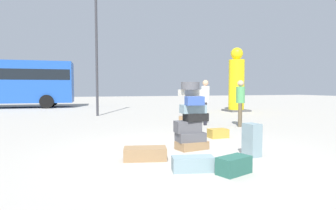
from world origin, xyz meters
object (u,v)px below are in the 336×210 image
object	(u,v)px
person_bearded_onlooker	(240,99)
suitcase_teal_foreground_far	(234,165)
lamp_post	(96,29)
person_tourist_with_camera	(205,98)
parked_bus	(2,81)
suitcase_brown_behind_tower	(182,126)
yellow_dummy_statue	(236,83)
suitcase_brown_right_side	(145,154)
suitcase_tan_left_side	(218,133)
suitcase_tower	(191,120)
suitcase_slate_foreground_near	(252,140)
suitcase_slate_white_trunk	(193,164)

from	to	relation	value
person_bearded_onlooker	suitcase_teal_foreground_far	bearing A→B (deg)	4.05
person_bearded_onlooker	lamp_post	distance (m)	7.78
person_tourist_with_camera	parked_bus	bearing A→B (deg)	-118.03
person_tourist_with_camera	suitcase_brown_behind_tower	bearing A→B (deg)	-14.96
yellow_dummy_statue	suitcase_brown_behind_tower	bearing A→B (deg)	-130.46
yellow_dummy_statue	lamp_post	size ratio (longest dim) A/B	0.57
suitcase_brown_right_side	person_bearded_onlooker	world-z (taller)	person_bearded_onlooker
yellow_dummy_statue	parked_bus	size ratio (longest dim) A/B	0.40
suitcase_teal_foreground_far	suitcase_brown_behind_tower	xyz separation A→B (m)	(0.47, 3.54, 0.14)
suitcase_brown_right_side	suitcase_tan_left_side	xyz separation A→B (m)	(2.42, 1.70, 0.00)
parked_bus	person_tourist_with_camera	bearing A→B (deg)	-49.97
suitcase_brown_behind_tower	lamp_post	world-z (taller)	lamp_post
suitcase_teal_foreground_far	lamp_post	size ratio (longest dim) A/B	0.09
suitcase_brown_behind_tower	yellow_dummy_statue	world-z (taller)	yellow_dummy_statue
suitcase_tower	parked_bus	bearing A→B (deg)	114.61
suitcase_brown_right_side	parked_bus	xyz separation A→B (m)	(-6.07, 16.40, 1.72)
suitcase_tan_left_side	suitcase_slate_foreground_near	size ratio (longest dim) A/B	0.78
suitcase_tower	suitcase_slate_foreground_near	size ratio (longest dim) A/B	2.27
suitcase_tower	person_bearded_onlooker	world-z (taller)	person_bearded_onlooker
suitcase_tower	suitcase_slate_white_trunk	distance (m)	1.72
suitcase_brown_behind_tower	person_bearded_onlooker	size ratio (longest dim) A/B	0.34
lamp_post	suitcase_teal_foreground_far	bearing A→B (deg)	-81.93
person_tourist_with_camera	person_bearded_onlooker	bearing A→B (deg)	76.29
suitcase_brown_behind_tower	person_tourist_with_camera	world-z (taller)	person_tourist_with_camera
suitcase_teal_foreground_far	parked_bus	bearing A→B (deg)	91.64
suitcase_teal_foreground_far	suitcase_slate_foreground_near	bearing A→B (deg)	23.44
suitcase_slate_foreground_near	yellow_dummy_statue	world-z (taller)	yellow_dummy_statue
suitcase_tower	parked_bus	world-z (taller)	parked_bus
suitcase_brown_right_side	suitcase_slate_foreground_near	world-z (taller)	suitcase_slate_foreground_near
suitcase_slate_white_trunk	suitcase_tower	bearing A→B (deg)	80.21
person_bearded_onlooker	lamp_post	xyz separation A→B (m)	(-4.53, 5.44, 3.22)
suitcase_slate_foreground_near	yellow_dummy_statue	xyz separation A→B (m)	(5.48, 9.62, 1.30)
suitcase_slate_white_trunk	suitcase_slate_foreground_near	bearing A→B (deg)	32.32
suitcase_tan_left_side	parked_bus	size ratio (longest dim) A/B	0.06
suitcase_slate_white_trunk	suitcase_tan_left_side	bearing A→B (deg)	66.57
suitcase_brown_right_side	suitcase_brown_behind_tower	xyz separation A→B (m)	(1.60, 2.27, 0.16)
suitcase_brown_behind_tower	suitcase_tan_left_side	bearing A→B (deg)	-15.47
suitcase_tower	lamp_post	bearing A→B (deg)	100.09
suitcase_brown_behind_tower	suitcase_tan_left_side	xyz separation A→B (m)	(0.82, -0.57, -0.16)
suitcase_tower	suitcase_slate_foreground_near	world-z (taller)	suitcase_tower
suitcase_brown_behind_tower	yellow_dummy_statue	bearing A→B (deg)	68.76
suitcase_slate_white_trunk	yellow_dummy_statue	distance (m)	12.44
suitcase_slate_foreground_near	lamp_post	bearing A→B (deg)	96.22
suitcase_teal_foreground_far	person_bearded_onlooker	world-z (taller)	person_bearded_onlooker
person_tourist_with_camera	suitcase_brown_right_side	bearing A→B (deg)	-12.76
suitcase_teal_foreground_far	person_tourist_with_camera	distance (m)	5.97
person_bearded_onlooker	suitcase_brown_behind_tower	bearing A→B (deg)	-28.10
person_bearded_onlooker	yellow_dummy_statue	xyz separation A→B (m)	(3.34, 5.77, 0.65)
suitcase_teal_foreground_far	yellow_dummy_statue	size ratio (longest dim) A/B	0.15
suitcase_tan_left_side	lamp_post	distance (m)	8.73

